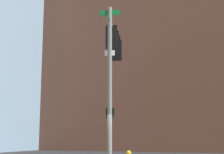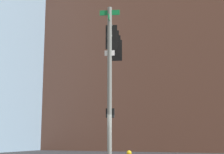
{
  "view_description": "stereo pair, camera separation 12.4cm",
  "coord_description": "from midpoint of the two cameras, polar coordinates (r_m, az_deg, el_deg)",
  "views": [
    {
      "loc": [
        -5.12,
        13.65,
        1.56
      ],
      "look_at": [
        0.69,
        -0.93,
        4.31
      ],
      "focal_mm": 54.77,
      "sensor_mm": 36.0,
      "label": 1
    },
    {
      "loc": [
        -5.23,
        13.61,
        1.56
      ],
      "look_at": [
        0.69,
        -0.93,
        4.31
      ],
      "focal_mm": 54.77,
      "sensor_mm": 36.0,
      "label": 2
    }
  ],
  "objects": [
    {
      "name": "signal_pole_assembly",
      "position": [
        16.72,
        0.44,
        3.54
      ],
      "size": [
        1.55,
        4.18,
        7.38
      ],
      "rotation": [
        0.0,
        0.0,
        4.98
      ],
      "color": "slate",
      "rests_on": "ground_plane"
    }
  ]
}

